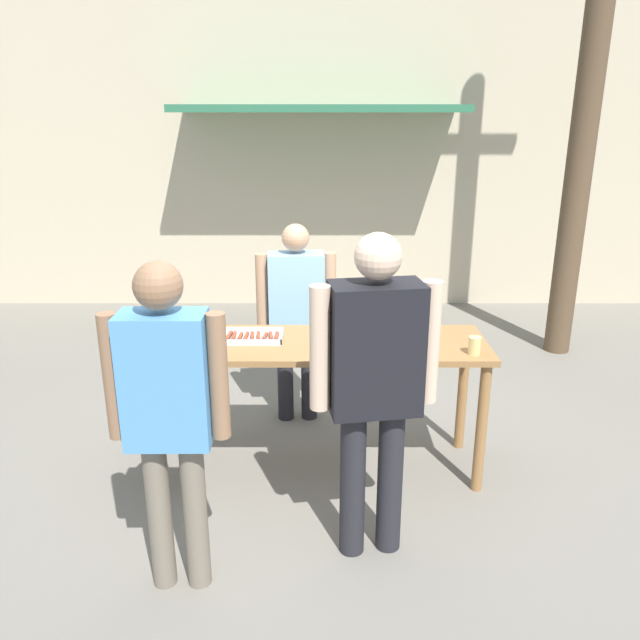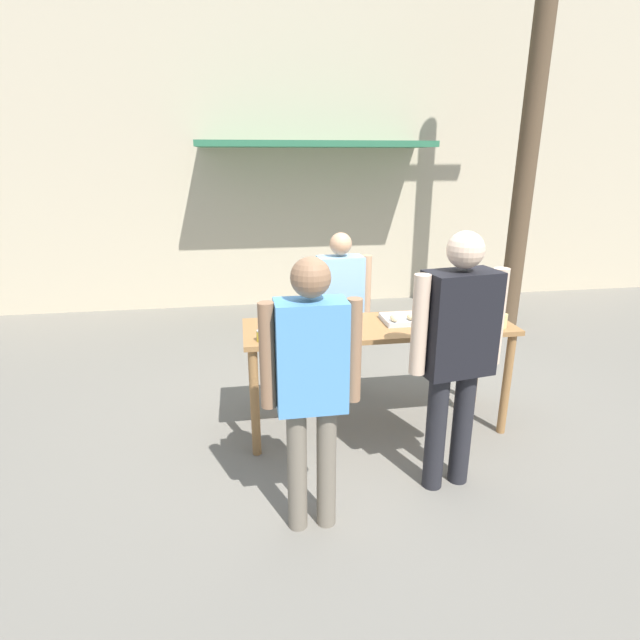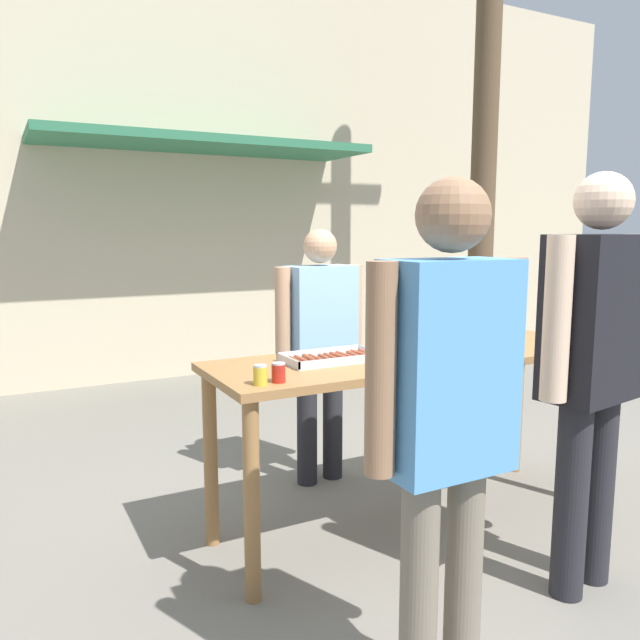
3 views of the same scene
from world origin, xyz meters
TOP-DOWN VIEW (x-y plane):
  - ground_plane at (0.00, 0.00)m, footprint 24.00×24.00m
  - building_facade_back at (0.00, 3.98)m, footprint 12.00×1.11m
  - serving_table at (0.00, 0.00)m, footprint 2.20×0.68m
  - food_tray_sausages at (-0.48, 0.05)m, footprint 0.48×0.25m
  - food_tray_buns at (0.28, 0.05)m, footprint 0.47×0.30m
  - condiment_jar_mustard at (-0.97, -0.23)m, footprint 0.06×0.06m
  - condiment_jar_ketchup at (-0.89, -0.23)m, footprint 0.06×0.06m
  - beer_cup at (0.96, -0.22)m, footprint 0.08×0.08m
  - person_server_behind_table at (-0.17, 0.74)m, footprint 0.61×0.26m
  - person_customer_holding_hotdog at (-0.72, -1.13)m, footprint 0.59×0.23m
  - person_customer_with_cup at (0.29, -0.86)m, footprint 0.67×0.33m
  - utility_pole at (2.48, 2.26)m, footprint 1.10×0.25m

SIDE VIEW (x-z plane):
  - ground_plane at x=0.00m, z-range 0.00..0.00m
  - serving_table at x=0.00m, z-range 0.34..1.28m
  - person_server_behind_table at x=-0.17m, z-range 0.14..1.73m
  - food_tray_sausages at x=-0.48m, z-range 0.93..0.97m
  - food_tray_buns at x=0.28m, z-range 0.92..0.98m
  - condiment_jar_mustard at x=-0.97m, z-range 0.93..1.02m
  - condiment_jar_ketchup at x=-0.89m, z-range 0.93..1.02m
  - beer_cup at x=0.96m, z-range 0.93..1.05m
  - person_customer_holding_hotdog at x=-0.72m, z-range 0.17..1.91m
  - person_customer_with_cup at x=0.29m, z-range 0.17..1.98m
  - building_facade_back at x=0.00m, z-range 0.01..4.51m
  - utility_pole at x=2.48m, z-range 0.06..5.16m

